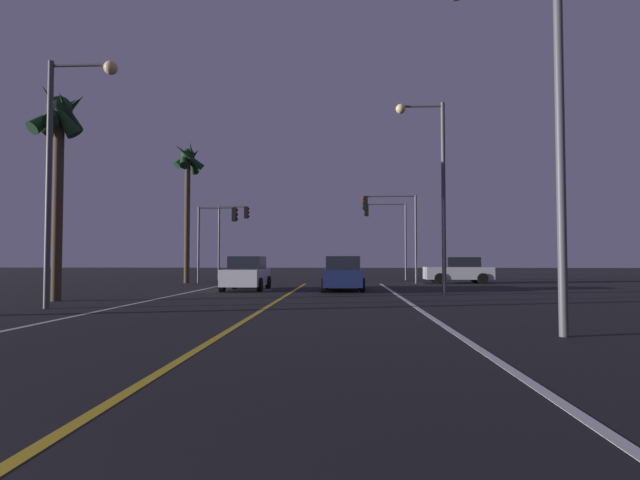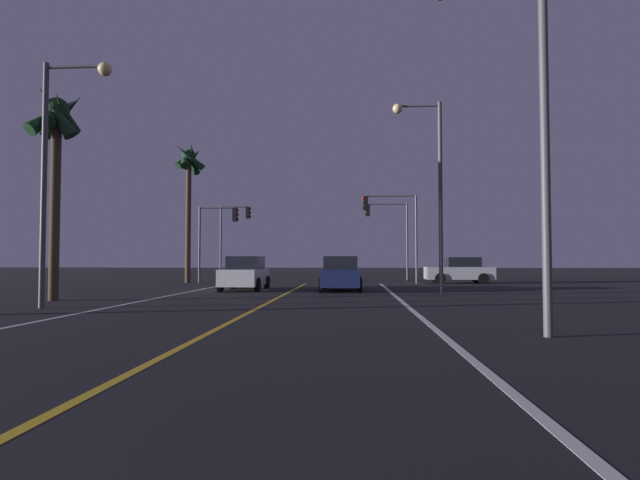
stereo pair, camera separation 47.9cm
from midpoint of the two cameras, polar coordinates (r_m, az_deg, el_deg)
The scene contains 15 objects.
lane_edge_right at distance 13.55m, azimuth 11.59°, elevation -8.62°, with size 0.16×39.13×0.01m, color silver.
lane_edge_left at distance 15.36m, azimuth -26.89°, elevation -7.66°, with size 0.16×39.13×0.01m, color silver.
lane_center_divider at distance 13.66m, azimuth -8.93°, elevation -8.58°, with size 0.16×39.13×0.01m, color gold.
car_ahead_far at distance 25.21m, azimuth 2.03°, elevation -3.82°, with size 2.02×4.30×1.70m.
car_oncoming at distance 26.10m, azimuth -8.67°, elevation -3.74°, with size 2.02×4.30×1.70m.
car_crossing_side at distance 34.74m, azimuth 14.79°, elevation -3.31°, with size 4.30×2.02×1.70m.
traffic_light_near_right at distance 33.59m, azimuth 7.39°, elevation 2.46°, with size 3.57×0.36×5.72m.
traffic_light_near_left at distance 34.52m, azimuth -11.66°, elevation 1.48°, with size 2.70×0.36×5.01m.
traffic_light_far_right at distance 39.07m, azimuth 6.98°, elevation 1.85°, with size 3.26×0.36×5.79m.
traffic_light_far_left at distance 39.93m, azimuth -9.98°, elevation 1.58°, with size 2.43×0.36×5.65m.
street_lamp_right_near at distance 11.48m, azimuth 21.23°, elevation 14.10°, with size 2.35×0.44×7.32m.
street_lamp_left_mid at distance 18.43m, azimuth -27.12°, elevation 8.92°, with size 2.25×0.44×7.86m.
street_lamp_right_far at distance 23.18m, azimuth 11.83°, elevation 7.26°, with size 2.15×0.44×8.46m.
palm_tree_left_mid at distance 22.04m, azimuth -27.56°, elevation 10.81°, with size 2.03×2.18×8.10m.
palm_tree_left_far at distance 35.52m, azimuth -14.82°, elevation 7.42°, with size 2.17×2.08×9.38m.
Camera 1 is at (2.49, 0.27, 1.52)m, focal length 28.80 mm.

